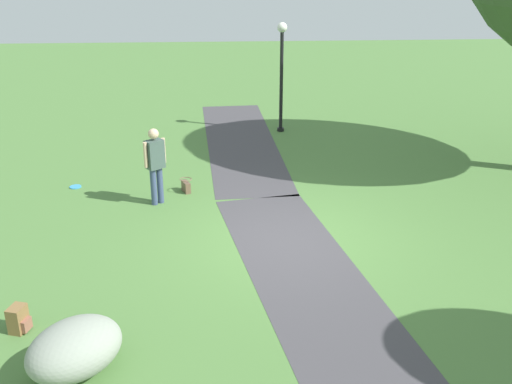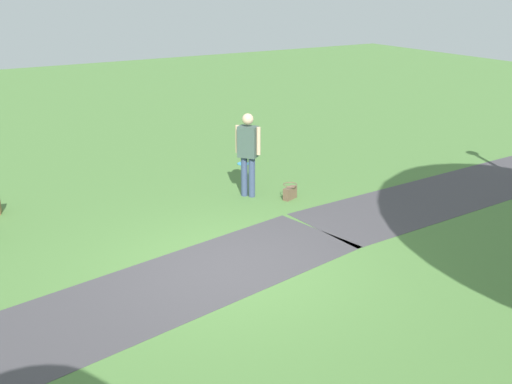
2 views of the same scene
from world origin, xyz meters
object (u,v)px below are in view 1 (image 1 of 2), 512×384
Objects in this scene: lamp_post at (282,65)px; backpack_by_boulder at (19,319)px; lawn_boulder at (75,349)px; woman_with_handbag at (155,161)px; handbag_on_grass at (186,186)px; frisbee_on_grass at (75,187)px.

lamp_post is 10.92m from backpack_by_boulder.
lawn_boulder is 5.55m from woman_with_handbag.
woman_with_handbag is 1.18m from handbag_on_grass.
lawn_boulder is at bearing -10.61° from handbag_on_grass.
frisbee_on_grass is at bearing -167.78° from lawn_boulder.
woman_with_handbag is (5.15, -3.15, -0.99)m from lamp_post.
handbag_on_grass is at bearing 80.68° from frisbee_on_grass.
lawn_boulder reaches higher than frisbee_on_grass.
frisbee_on_grass is at bearing -117.62° from woman_with_handbag.
woman_with_handbag is 6.33× the size of frisbee_on_grass.
backpack_by_boulder is (5.14, -2.17, 0.05)m from handbag_on_grass.
lawn_boulder is at bearing -19.26° from lamp_post.
backpack_by_boulder is (9.68, -4.74, -1.76)m from lamp_post.
lamp_post is 11.38m from lawn_boulder.
backpack_by_boulder is (4.53, -1.59, -0.78)m from woman_with_handbag.
lamp_post reaches higher than frisbee_on_grass.
lawn_boulder is at bearing 12.22° from frisbee_on_grass.
lawn_boulder reaches higher than handbag_on_grass.
woman_with_handbag is 2.43m from frisbee_on_grass.
lamp_post reaches higher than woman_with_handbag.
backpack_by_boulder reaches higher than handbag_on_grass.
lamp_post reaches higher than backpack_by_boulder.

